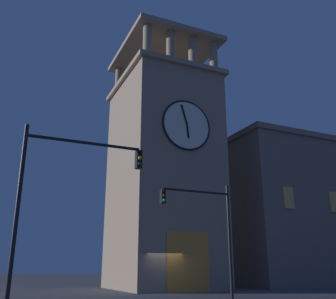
# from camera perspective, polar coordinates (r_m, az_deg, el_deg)

# --- Properties ---
(ground_plane) EXTENTS (200.00, 200.00, 0.00)m
(ground_plane) POSITION_cam_1_polar(r_m,az_deg,el_deg) (26.64, -0.76, -20.67)
(ground_plane) COLOR #4C4C51
(clocktower) EXTENTS (7.91, 9.48, 23.31)m
(clocktower) POSITION_cam_1_polar(r_m,az_deg,el_deg) (32.00, -0.77, -3.64)
(clocktower) COLOR gray
(clocktower) RESTS_ON ground_plane
(adjacent_wing_building) EXTENTS (20.62, 9.36, 13.39)m
(adjacent_wing_building) POSITION_cam_1_polar(r_m,az_deg,el_deg) (41.47, 21.47, -9.02)
(adjacent_wing_building) COLOR #75665B
(adjacent_wing_building) RESTS_ON ground_plane
(traffic_signal_near) EXTENTS (4.19, 0.41, 6.06)m
(traffic_signal_near) POSITION_cam_1_polar(r_m,az_deg,el_deg) (21.12, 6.02, -10.47)
(traffic_signal_near) COLOR black
(traffic_signal_near) RESTS_ON ground_plane
(traffic_signal_mid) EXTENTS (4.56, 0.41, 6.58)m
(traffic_signal_mid) POSITION_cam_1_polar(r_m,az_deg,el_deg) (14.49, -15.73, -5.18)
(traffic_signal_mid) COLOR black
(traffic_signal_mid) RESTS_ON ground_plane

